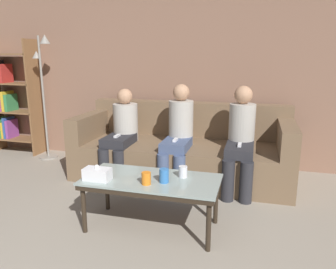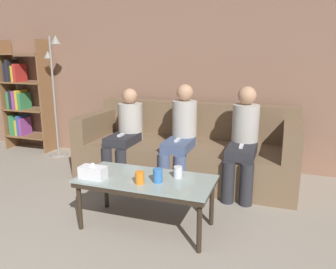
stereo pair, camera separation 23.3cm
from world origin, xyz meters
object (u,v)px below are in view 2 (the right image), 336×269
object	(u,v)px
bookshelf	(23,98)
cup_near_right	(158,175)
cup_near_left	(178,172)
seated_person_left_end	(126,131)
coffee_table	(146,183)
seated_person_mid_left	(181,133)
standing_lamp	(54,84)
cup_far_center	(140,178)
tissue_box	(93,172)
seated_person_mid_right	(243,138)
couch	(187,151)

from	to	relation	value
bookshelf	cup_near_right	bearing A→B (deg)	-30.37
cup_near_left	seated_person_left_end	bearing A→B (deg)	134.82
coffee_table	seated_person_mid_left	size ratio (longest dim) A/B	1.00
standing_lamp	seated_person_left_end	size ratio (longest dim) A/B	1.62
cup_far_center	tissue_box	distance (m)	0.42
bookshelf	seated_person_mid_left	world-z (taller)	bookshelf
tissue_box	cup_far_center	bearing A→B (deg)	2.26
tissue_box	seated_person_mid_right	world-z (taller)	seated_person_mid_right
cup_near_left	standing_lamp	distance (m)	2.75
cup_near_right	tissue_box	xyz separation A→B (m)	(-0.55, -0.09, -0.01)
bookshelf	standing_lamp	bearing A→B (deg)	-10.99
cup_far_center	bookshelf	world-z (taller)	bookshelf
cup_near_left	seated_person_mid_left	size ratio (longest dim) A/B	0.09
bookshelf	coffee_table	bearing A→B (deg)	-30.70
cup_far_center	seated_person_left_end	size ratio (longest dim) A/B	0.09
cup_near_right	bookshelf	size ratio (longest dim) A/B	0.07
cup_near_left	cup_near_right	size ratio (longest dim) A/B	0.85
coffee_table	seated_person_mid_right	distance (m)	1.27
seated_person_mid_left	seated_person_mid_right	bearing A→B (deg)	-0.79
seated_person_left_end	standing_lamp	bearing A→B (deg)	161.93
seated_person_mid_left	seated_person_mid_right	size ratio (longest dim) A/B	1.00
seated_person_left_end	seated_person_mid_left	distance (m)	0.69
coffee_table	standing_lamp	bearing A→B (deg)	143.64
tissue_box	cup_near_left	bearing A→B (deg)	20.30
standing_lamp	seated_person_left_end	xyz separation A→B (m)	(1.33, -0.43, -0.49)
cup_near_right	cup_far_center	bearing A→B (deg)	-148.59
standing_lamp	seated_person_mid_left	xyz separation A→B (m)	(2.02, -0.43, -0.46)
coffee_table	bookshelf	distance (m)	3.26
cup_far_center	cup_near_right	bearing A→B (deg)	31.41
tissue_box	bookshelf	xyz separation A→B (m)	(-2.36, 1.79, 0.31)
cup_far_center	seated_person_left_end	bearing A→B (deg)	120.87
coffee_table	cup_near_right	size ratio (longest dim) A/B	10.02
couch	cup_near_left	size ratio (longest dim) A/B	26.35
cup_near_right	tissue_box	world-z (taller)	tissue_box
cup_far_center	tissue_box	xyz separation A→B (m)	(-0.42, -0.02, 0.00)
seated_person_left_end	cup_near_right	bearing A→B (deg)	-53.14
couch	coffee_table	bearing A→B (deg)	-88.89
coffee_table	cup_near_left	world-z (taller)	cup_near_left
cup_near_left	seated_person_left_end	distance (m)	1.37
cup_far_center	seated_person_mid_right	bearing A→B (deg)	60.85
cup_near_right	seated_person_mid_left	world-z (taller)	seated_person_mid_left
tissue_box	seated_person_mid_left	size ratio (longest dim) A/B	0.19
cup_near_right	couch	bearing A→B (deg)	96.31
cup_near_left	seated_person_mid_left	world-z (taller)	seated_person_mid_left
seated_person_mid_right	tissue_box	bearing A→B (deg)	-131.88
seated_person_left_end	bookshelf	bearing A→B (deg)	164.38
coffee_table	seated_person_mid_left	xyz separation A→B (m)	(-0.03, 1.08, 0.19)
seated_person_mid_left	cup_near_right	bearing A→B (deg)	-82.38
cup_near_right	standing_lamp	distance (m)	2.73
couch	seated_person_mid_right	xyz separation A→B (m)	(0.69, -0.25, 0.28)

